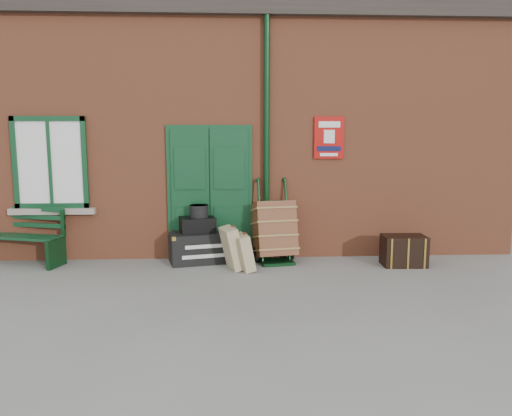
{
  "coord_description": "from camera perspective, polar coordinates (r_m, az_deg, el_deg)",
  "views": [
    {
      "loc": [
        0.04,
        -6.88,
        2.12
      ],
      "look_at": [
        0.43,
        0.6,
        1.0
      ],
      "focal_mm": 35.0,
      "sensor_mm": 36.0,
      "label": 1
    }
  ],
  "objects": [
    {
      "name": "station_building",
      "position": [
        10.37,
        -3.26,
        8.73
      ],
      "size": [
        10.3,
        4.3,
        4.36
      ],
      "color": "#A95636",
      "rests_on": "ground"
    },
    {
      "name": "strongbox",
      "position": [
        8.28,
        -6.71,
        -1.91
      ],
      "size": [
        0.63,
        0.52,
        0.25
      ],
      "primitive_type": "cube",
      "rotation": [
        0.0,
        0.0,
        0.24
      ],
      "color": "black",
      "rests_on": "houdini_trunk"
    },
    {
      "name": "suitcase_front",
      "position": [
        7.78,
        -1.41,
        -5.09
      ],
      "size": [
        0.39,
        0.48,
        0.58
      ],
      "primitive_type": "cube",
      "rotation": [
        0.0,
        -0.2,
        0.3
      ],
      "color": "tan",
      "rests_on": "ground"
    },
    {
      "name": "suitcase_back",
      "position": [
        7.86,
        -2.74,
        -4.59
      ],
      "size": [
        0.45,
        0.54,
        0.68
      ],
      "primitive_type": "cube",
      "rotation": [
        0.0,
        -0.22,
        0.3
      ],
      "color": "tan",
      "rests_on": "ground"
    },
    {
      "name": "houdini_trunk",
      "position": [
        8.35,
        -6.32,
        -4.46
      ],
      "size": [
        1.11,
        0.78,
        0.5
      ],
      "primitive_type": "cube",
      "rotation": [
        0.0,
        0.0,
        0.24
      ],
      "color": "black",
      "rests_on": "ground"
    },
    {
      "name": "ground",
      "position": [
        7.2,
        -3.22,
        -8.64
      ],
      "size": [
        80.0,
        80.0,
        0.0
      ],
      "primitive_type": "plane",
      "color": "gray",
      "rests_on": "ground"
    },
    {
      "name": "dark_trunk",
      "position": [
        8.43,
        16.53,
        -4.69
      ],
      "size": [
        0.69,
        0.46,
        0.49
      ],
      "primitive_type": "cube",
      "rotation": [
        0.0,
        0.0,
        -0.03
      ],
      "color": "black",
      "rests_on": "ground"
    },
    {
      "name": "hatbox",
      "position": [
        8.24,
        -6.53,
        -0.35
      ],
      "size": [
        0.37,
        0.37,
        0.2
      ],
      "primitive_type": "cylinder",
      "rotation": [
        0.0,
        0.0,
        0.24
      ],
      "color": "black",
      "rests_on": "strongbox"
    },
    {
      "name": "bench",
      "position": [
        9.06,
        -25.58,
        -2.73
      ],
      "size": [
        1.63,
        0.89,
        0.97
      ],
      "rotation": [
        0.0,
        0.0,
        -0.28
      ],
      "color": "#103C1F",
      "rests_on": "ground"
    },
    {
      "name": "porter_trolley",
      "position": [
        8.29,
        2.11,
        -2.6
      ],
      "size": [
        0.77,
        0.81,
        1.35
      ],
      "rotation": [
        0.0,
        0.0,
        0.18
      ],
      "color": "black",
      "rests_on": "ground"
    }
  ]
}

